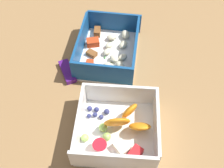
# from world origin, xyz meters

# --- Properties ---
(table_surface) EXTENTS (0.80, 0.80, 0.02)m
(table_surface) POSITION_xyz_m (0.00, 0.00, 0.01)
(table_surface) COLOR #9E7547
(table_surface) RESTS_ON ground
(pasta_container) EXTENTS (0.20, 0.16, 0.06)m
(pasta_container) POSITION_xyz_m (0.10, 0.01, 0.04)
(pasta_container) COLOR white
(pasta_container) RESTS_ON table_surface
(fruit_bowl) EXTENTS (0.16, 0.16, 0.06)m
(fruit_bowl) POSITION_xyz_m (-0.12, -0.01, 0.04)
(fruit_bowl) COLOR white
(fruit_bowl) RESTS_ON table_surface
(candy_bar) EXTENTS (0.07, 0.05, 0.01)m
(candy_bar) POSITION_xyz_m (0.04, 0.11, 0.03)
(candy_bar) COLOR #51197A
(candy_bar) RESTS_ON table_surface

